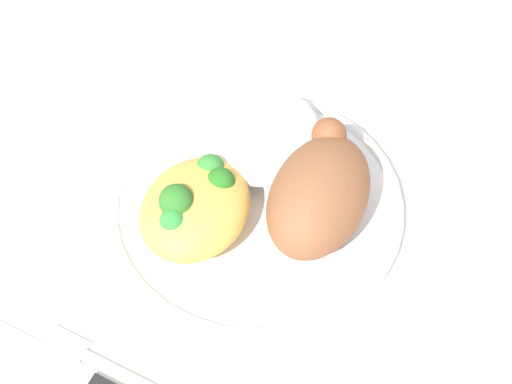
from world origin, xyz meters
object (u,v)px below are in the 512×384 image
at_px(rice_pile, 267,137).
at_px(mac_cheese_with_broccoli, 195,206).
at_px(knife, 92,381).
at_px(fork, 114,370).
at_px(plate, 256,204).
at_px(roasted_chicken, 320,192).

height_order(rice_pile, mac_cheese_with_broccoli, mac_cheese_with_broccoli).
distance_m(mac_cheese_with_broccoli, knife, 0.16).
bearing_deg(fork, knife, 143.48).
relative_size(plate, rice_pile, 2.32).
bearing_deg(roasted_chicken, rice_pile, 53.21).
height_order(mac_cheese_with_broccoli, fork, mac_cheese_with_broccoli).
bearing_deg(fork, plate, -12.34).
bearing_deg(rice_pile, plate, -166.75).
xyz_separation_m(roasted_chicken, rice_pile, (0.05, 0.07, -0.02)).
height_order(mac_cheese_with_broccoli, knife, mac_cheese_with_broccoli).
bearing_deg(roasted_chicken, mac_cheese_with_broccoli, 115.92).
xyz_separation_m(rice_pile, knife, (-0.24, 0.04, -0.03)).
bearing_deg(mac_cheese_with_broccoli, rice_pile, -14.14).
bearing_deg(plate, rice_pile, 13.25).
relative_size(plate, mac_cheese_with_broccoli, 2.45).
xyz_separation_m(roasted_chicken, knife, (-0.19, 0.10, -0.05)).
bearing_deg(rice_pile, mac_cheese_with_broccoli, 165.86).
bearing_deg(roasted_chicken, plate, 93.51).
distance_m(plate, fork, 0.18).
distance_m(mac_cheese_with_broccoli, fork, 0.14).
height_order(plate, roasted_chicken, roasted_chicken).
xyz_separation_m(plate, roasted_chicken, (0.00, -0.05, 0.04)).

